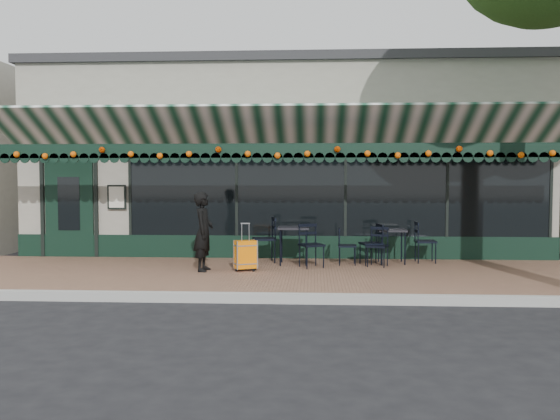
# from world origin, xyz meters

# --- Properties ---
(ground) EXTENTS (80.00, 80.00, 0.00)m
(ground) POSITION_xyz_m (0.00, 0.00, 0.00)
(ground) COLOR black
(ground) RESTS_ON ground
(sidewalk) EXTENTS (18.00, 4.00, 0.15)m
(sidewalk) POSITION_xyz_m (0.00, 2.00, 0.07)
(sidewalk) COLOR brown
(sidewalk) RESTS_ON ground
(curb) EXTENTS (18.00, 0.16, 0.15)m
(curb) POSITION_xyz_m (0.00, -0.08, 0.07)
(curb) COLOR #9E9E99
(curb) RESTS_ON ground
(restaurant_building) EXTENTS (12.00, 9.60, 4.50)m
(restaurant_building) POSITION_xyz_m (0.00, 7.84, 2.27)
(restaurant_building) COLOR gray
(restaurant_building) RESTS_ON ground
(woman) EXTENTS (0.38, 0.56, 1.50)m
(woman) POSITION_xyz_m (-1.39, 2.06, 0.90)
(woman) COLOR black
(woman) RESTS_ON sidewalk
(suitcase) EXTENTS (0.45, 0.37, 0.91)m
(suitcase) POSITION_xyz_m (-0.59, 2.11, 0.45)
(suitcase) COLOR orange
(suitcase) RESTS_ON sidewalk
(cafe_table_a) EXTENTS (0.58, 0.58, 0.71)m
(cafe_table_a) POSITION_xyz_m (2.33, 3.32, 0.79)
(cafe_table_a) COLOR black
(cafe_table_a) RESTS_ON sidewalk
(cafe_table_b) EXTENTS (0.63, 0.63, 0.77)m
(cafe_table_b) POSITION_xyz_m (0.30, 3.05, 0.85)
(cafe_table_b) COLOR black
(cafe_table_b) RESTS_ON sidewalk
(chair_a_left) EXTENTS (0.52, 0.52, 0.85)m
(chair_a_left) POSITION_xyz_m (1.88, 3.08, 0.58)
(chair_a_left) COLOR black
(chair_a_left) RESTS_ON sidewalk
(chair_a_right) EXTENTS (0.44, 0.44, 0.87)m
(chair_a_right) POSITION_xyz_m (3.05, 3.46, 0.58)
(chair_a_right) COLOR black
(chair_a_right) RESTS_ON sidewalk
(chair_a_front) EXTENTS (0.51, 0.51, 0.80)m
(chair_a_front) POSITION_xyz_m (1.99, 2.83, 0.55)
(chair_a_front) COLOR black
(chair_a_front) RESTS_ON sidewalk
(chair_b_left) EXTENTS (0.58, 0.58, 0.96)m
(chair_b_left) POSITION_xyz_m (-0.34, 3.33, 0.63)
(chair_b_left) COLOR black
(chair_b_left) RESTS_ON sidewalk
(chair_b_right) EXTENTS (0.39, 0.39, 0.76)m
(chair_b_right) POSITION_xyz_m (1.39, 3.05, 0.53)
(chair_b_right) COLOR black
(chair_b_right) RESTS_ON sidewalk
(chair_b_front) EXTENTS (0.58, 0.58, 0.88)m
(chair_b_front) POSITION_xyz_m (0.67, 2.62, 0.59)
(chair_b_front) COLOR black
(chair_b_front) RESTS_ON sidewalk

